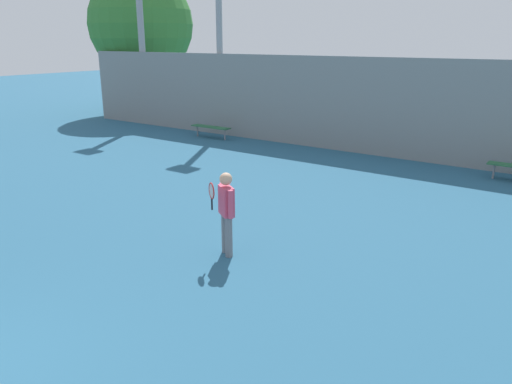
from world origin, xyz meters
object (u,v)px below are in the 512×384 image
object	(u,v)px
light_pole_far_right	(140,21)
tree_green_tall	(141,24)
tennis_player	(226,208)
bench_courtside_far	(211,127)
light_pole_center_back	(219,14)

from	to	relation	value
light_pole_far_right	tree_green_tall	bearing A→B (deg)	137.60
tennis_player	bench_courtside_far	bearing A→B (deg)	164.86
light_pole_far_right	tree_green_tall	xyz separation A→B (m)	(-2.60, 2.37, -0.07)
bench_courtside_far	light_pole_center_back	world-z (taller)	light_pole_center_back
light_pole_far_right	light_pole_center_back	distance (m)	4.62
bench_courtside_far	tree_green_tall	distance (m)	9.42
tennis_player	light_pole_center_back	xyz separation A→B (m)	(-8.32, 10.04, 4.01)
tennis_player	light_pole_far_right	distance (m)	16.75
tennis_player	bench_courtside_far	distance (m)	11.85
tennis_player	tree_green_tall	xyz separation A→B (m)	(-15.54, 12.30, 3.76)
light_pole_far_right	tennis_player	bearing A→B (deg)	-37.51
bench_courtside_far	tree_green_tall	size ratio (longest dim) A/B	0.25
light_pole_center_back	tree_green_tall	distance (m)	7.57
tennis_player	light_pole_center_back	distance (m)	13.64
bench_courtside_far	light_pole_far_right	bearing A→B (deg)	167.68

